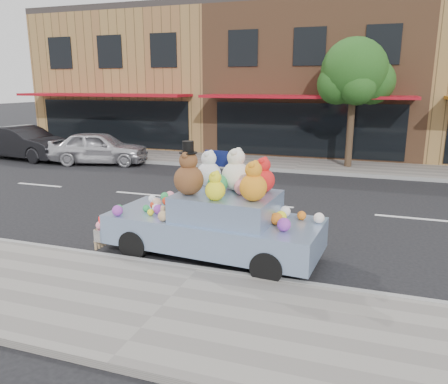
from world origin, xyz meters
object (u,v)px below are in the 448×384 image
at_px(car_silver, 99,148).
at_px(art_car, 215,218).
at_px(street_tree, 355,77).
at_px(car_dark, 25,143).

bearing_deg(car_silver, art_car, -148.11).
distance_m(street_tree, art_car, 11.21).
bearing_deg(art_car, car_silver, 139.92).
relative_size(car_silver, car_dark, 0.91).
relative_size(street_tree, car_dark, 1.12).
distance_m(street_tree, car_dark, 14.92).
bearing_deg(street_tree, art_car, -100.75).
xyz_separation_m(car_silver, art_car, (8.42, -8.34, 0.11)).
height_order(car_silver, art_car, art_car).
relative_size(street_tree, art_car, 1.13).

